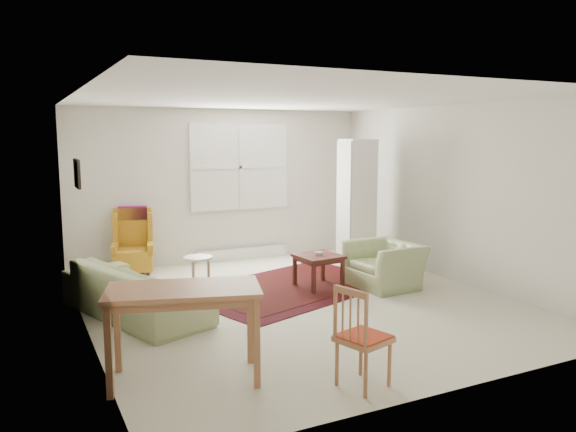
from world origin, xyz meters
name	(u,v)px	position (x,y,z in m)	size (l,w,h in m)	color
room	(292,201)	(0.02, 0.21, 1.26)	(5.04, 5.54, 2.51)	beige
rug	(291,287)	(0.21, 0.64, 0.01)	(2.84, 1.83, 0.03)	black
sofa	(135,280)	(-1.93, 0.37, 0.42)	(2.07, 0.81, 0.83)	#93A16B
armchair	(385,260)	(1.41, 0.14, 0.37)	(0.94, 0.82, 0.73)	#93A16B
wingback_chair	(133,242)	(-1.57, 2.35, 0.50)	(0.58, 0.61, 1.01)	#BE861D
coffee_table	(318,271)	(0.56, 0.50, 0.23)	(0.56, 0.56, 0.46)	#481B16
stool	(198,275)	(-1.01, 0.91, 0.25)	(0.38, 0.38, 0.51)	white
cabinet	(357,203)	(1.73, 1.37, 1.01)	(0.42, 0.80, 2.01)	white
desk	(185,334)	(-1.90, -1.57, 0.40)	(1.27, 0.64, 0.81)	#9D653F
desk_chair	(364,336)	(-0.62, -2.35, 0.43)	(0.38, 0.38, 0.86)	#9D653F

